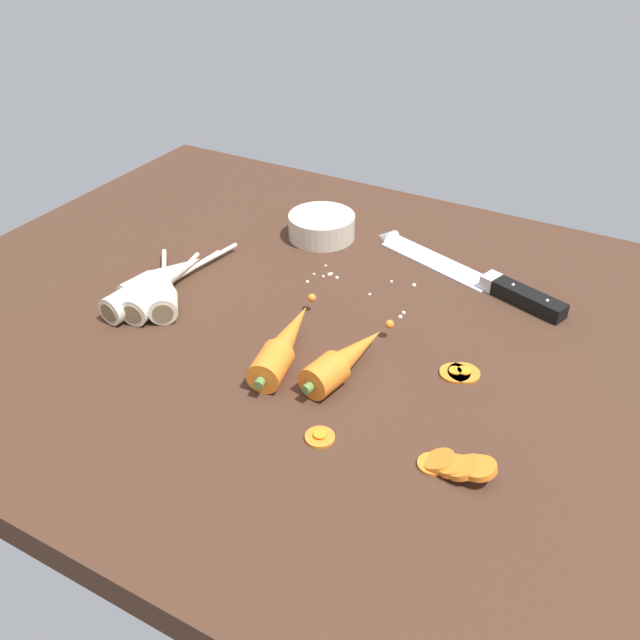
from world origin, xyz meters
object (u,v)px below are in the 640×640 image
object	(u,v)px
carrot_slice_stray_far	(464,372)
parsnip_back	(155,291)
chefs_knife	(459,270)
carrot_slice_stray_mid	(320,436)
prep_bowl	(322,225)
whole_carrot	(284,344)
whole_carrot_second	(345,359)
carrot_slice_stray_near	(455,372)
parsnip_mid_left	(163,289)
parsnip_mid_right	(164,278)
parsnip_front	(148,289)
carrot_slice_stack	(457,466)

from	to	relation	value
carrot_slice_stray_far	parsnip_back	bearing A→B (deg)	-172.45
chefs_knife	carrot_slice_stray_far	size ratio (longest dim) A/B	8.40
carrot_slice_stray_mid	prep_bowl	distance (cm)	47.68
whole_carrot	whole_carrot_second	size ratio (longest dim) A/B	1.15
carrot_slice_stray_near	carrot_slice_stray_mid	size ratio (longest dim) A/B	1.14
parsnip_mid_left	parsnip_back	xyz separation A→B (cm)	(-0.60, -1.00, 0.00)
carrot_slice_stray_mid	parsnip_mid_right	bearing A→B (deg)	155.13
carrot_slice_stray_far	whole_carrot	bearing A→B (deg)	-159.74
chefs_knife	parsnip_back	bearing A→B (deg)	-140.30
parsnip_front	carrot_slice_stray_far	xyz separation A→B (cm)	(45.00, 5.95, -1.62)
carrot_slice_stray_far	prep_bowl	xyz separation A→B (cm)	(-32.98, 23.35, 1.79)
carrot_slice_stack	parsnip_front	bearing A→B (deg)	168.67
parsnip_back	carrot_slice_stray_near	distance (cm)	43.14
parsnip_front	carrot_slice_stray_mid	world-z (taller)	parsnip_front
carrot_slice_stray_mid	carrot_slice_stack	bearing A→B (deg)	9.65
parsnip_mid_left	carrot_slice_stray_mid	size ratio (longest dim) A/B	4.91
chefs_knife	carrot_slice_stray_near	world-z (taller)	chefs_knife
parsnip_front	parsnip_back	xyz separation A→B (cm)	(1.26, 0.15, 0.00)
chefs_knife	prep_bowl	bearing A→B (deg)	179.45
carrot_slice_stray_near	prep_bowl	world-z (taller)	prep_bowl
whole_carrot	parsnip_back	size ratio (longest dim) A/B	1.05
chefs_knife	parsnip_mid_left	world-z (taller)	parsnip_mid_left
carrot_slice_stray_near	prep_bowl	xyz separation A→B (cm)	(-32.03, 23.87, 1.79)
carrot_slice_stray_near	prep_bowl	distance (cm)	39.99
carrot_slice_stack	prep_bowl	size ratio (longest dim) A/B	0.75
parsnip_mid_left	parsnip_back	bearing A→B (deg)	-120.73
carrot_slice_stray_mid	carrot_slice_stray_near	bearing A→B (deg)	62.96
chefs_knife	carrot_slice_stray_mid	bearing A→B (deg)	-91.63
chefs_knife	prep_bowl	world-z (taller)	prep_bowl
parsnip_back	carrot_slice_stray_mid	bearing A→B (deg)	-20.61
whole_carrot_second	carrot_slice_stack	distance (cm)	19.99
chefs_knife	whole_carrot_second	distance (cm)	30.34
parsnip_mid_right	carrot_slice_stray_far	world-z (taller)	parsnip_mid_right
prep_bowl	chefs_knife	bearing A→B (deg)	-0.55
whole_carrot_second	carrot_slice_stray_near	bearing A→B (deg)	27.87
carrot_slice_stack	carrot_slice_stray_far	size ratio (longest dim) A/B	2.04
whole_carrot	parsnip_mid_left	distance (cm)	22.12
chefs_knife	carrot_slice_stray_mid	size ratio (longest dim) A/B	10.12
parsnip_mid_left	prep_bowl	world-z (taller)	same
parsnip_front	parsnip_mid_left	xyz separation A→B (cm)	(1.86, 1.15, 0.00)
prep_bowl	parsnip_mid_right	bearing A→B (deg)	-115.30
chefs_knife	whole_carrot	distance (cm)	33.35
whole_carrot_second	parsnip_mid_left	bearing A→B (deg)	175.98
whole_carrot_second	prep_bowl	size ratio (longest dim) A/B	1.61
whole_carrot	carrot_slice_stray_far	world-z (taller)	whole_carrot
parsnip_front	parsnip_mid_left	distance (cm)	2.18
whole_carrot	parsnip_front	size ratio (longest dim) A/B	0.90
chefs_knife	whole_carrot	size ratio (longest dim) A/B	1.67
chefs_knife	parsnip_front	xyz separation A→B (cm)	(-36.08, -29.06, 1.33)
carrot_slice_stack	carrot_slice_stray_near	xyz separation A→B (cm)	(-5.73, 15.39, -0.62)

